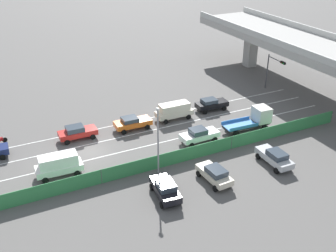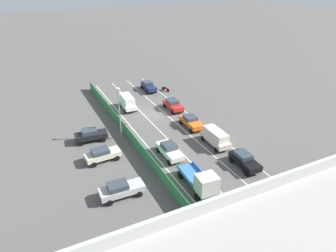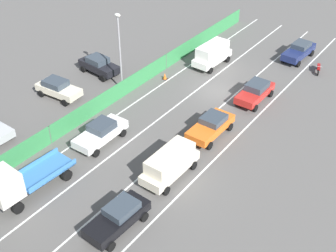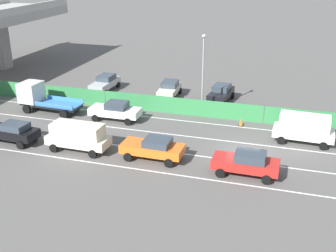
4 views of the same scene
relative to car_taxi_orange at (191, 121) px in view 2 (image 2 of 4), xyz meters
name	(u,v)px [view 2 (image 2 of 4)]	position (x,y,z in m)	size (l,w,h in m)	color
ground_plane	(155,115)	(3.03, -6.17, -0.89)	(300.00, 300.00, 0.00)	#565451
lane_line_left_edge	(204,126)	(-1.87, 0.58, -0.89)	(0.14, 49.51, 0.01)	silver
lane_line_mid_left	(185,130)	(1.40, 0.58, -0.89)	(0.14, 49.51, 0.01)	silver
lane_line_mid_right	(164,135)	(4.66, 0.58, -0.89)	(0.14, 49.51, 0.01)	silver
lane_line_right_edge	(142,140)	(7.93, 0.58, -0.89)	(0.14, 49.51, 0.01)	silver
green_fence	(132,138)	(9.46, 0.58, -0.09)	(0.10, 45.61, 1.59)	#338447
car_taxi_orange	(191,121)	(0.00, 0.00, 0.00)	(2.13, 4.55, 1.61)	orange
car_hatchback_white	(170,150)	(6.40, 5.75, 0.02)	(2.05, 4.58, 1.69)	silver
car_sedan_navy	(149,86)	(-0.38, -16.82, 0.03)	(2.16, 4.77, 1.67)	navy
car_sedan_red	(173,104)	(-0.46, -6.73, 0.03)	(2.04, 4.45, 1.67)	red
car_van_white	(127,102)	(6.16, -10.34, 0.40)	(2.21, 4.69, 2.29)	silver
car_van_cream	(216,137)	(-0.25, 5.90, 0.32)	(2.09, 4.82, 2.13)	beige
car_sedan_black	(244,160)	(-0.46, 11.60, 0.02)	(2.11, 4.43, 1.64)	black
flatbed_truck_blue	(202,182)	(6.54, 13.54, 0.49)	(2.57, 6.02, 2.71)	black
motorcycle	(165,89)	(-3.16, -15.14, -0.43)	(0.86, 1.87, 0.93)	black
parked_sedan_dark	(91,135)	(14.17, -2.36, 0.05)	(4.42, 2.31, 1.72)	black
parked_sedan_cream	(102,154)	(14.09, 3.03, 0.02)	(4.32, 2.13, 1.65)	beige
parked_wagon_silver	(121,189)	(14.18, 10.36, 0.03)	(4.61, 2.01, 1.68)	#B2B5B7
street_lamp	(119,109)	(10.29, -1.26, 3.55)	(0.60, 0.36, 7.35)	gray
traffic_cone	(126,122)	(8.30, -5.20, -0.60)	(0.47, 0.47, 0.63)	orange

